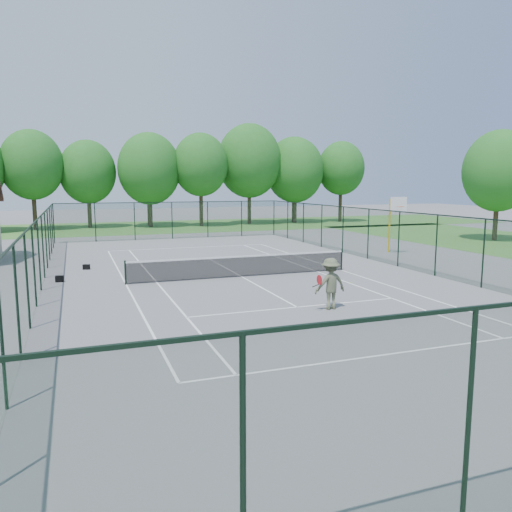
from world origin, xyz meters
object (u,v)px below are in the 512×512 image
Objects in this scene: tennis_net at (242,265)px; tennis_player at (330,284)px; basketball_goal at (394,214)px; sports_bag_a at (60,279)px.

tennis_player reaches higher than tennis_net.
sports_bag_a is (-20.19, -2.81, -2.42)m from basketball_goal.
tennis_player is (9.31, -8.73, 0.79)m from sports_bag_a.
basketball_goal reaches higher than tennis_net.
tennis_player is (-10.88, -11.53, -1.64)m from basketball_goal.
tennis_net is 7.11m from tennis_player.
tennis_player is at bearing -81.83° from tennis_net.
basketball_goal is at bearing 46.68° from tennis_player.
basketball_goal is at bearing 20.76° from tennis_net.
basketball_goal reaches higher than tennis_player.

